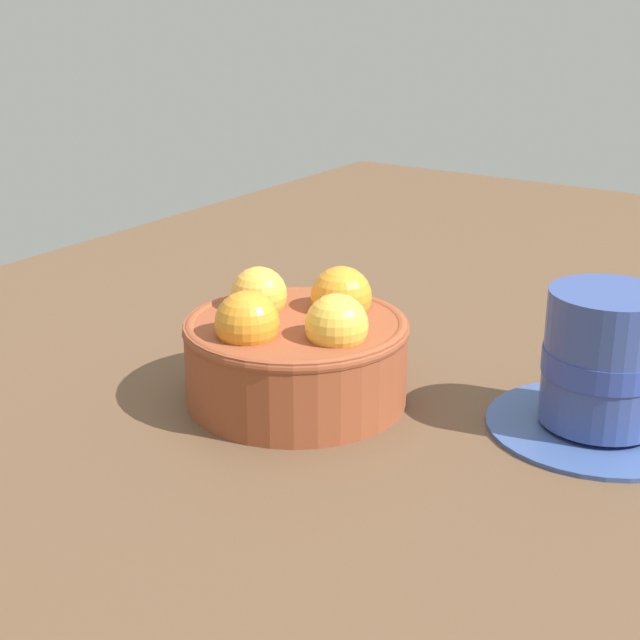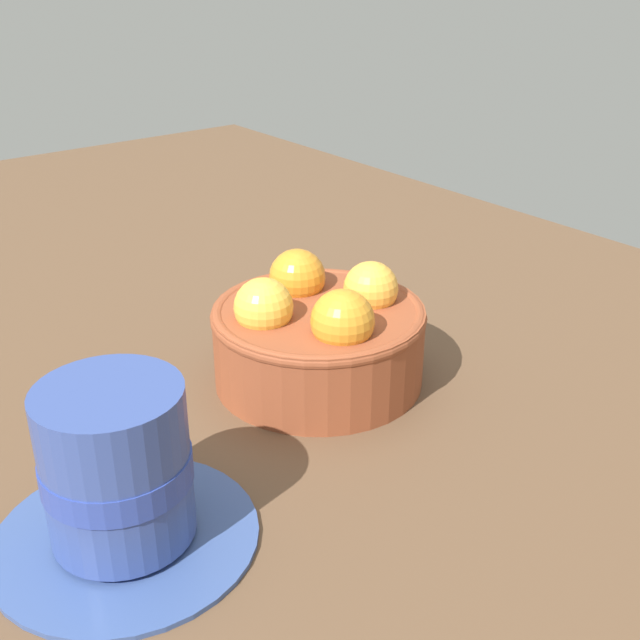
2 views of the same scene
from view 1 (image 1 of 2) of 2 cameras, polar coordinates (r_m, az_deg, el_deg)
name	(u,v)px [view 1 (image 1 of 2)]	position (r cm, az deg, el deg)	size (l,w,h in cm)	color
ground_plane	(297,424)	(65.36, -1.37, -6.20)	(152.96, 83.68, 3.74)	brown
terracotta_bowl	(297,349)	(63.13, -1.39, -1.70)	(14.81, 14.81, 8.44)	brown
coffee_cup	(603,370)	(61.40, 16.42, -2.84)	(13.82, 13.82, 9.01)	#364E87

